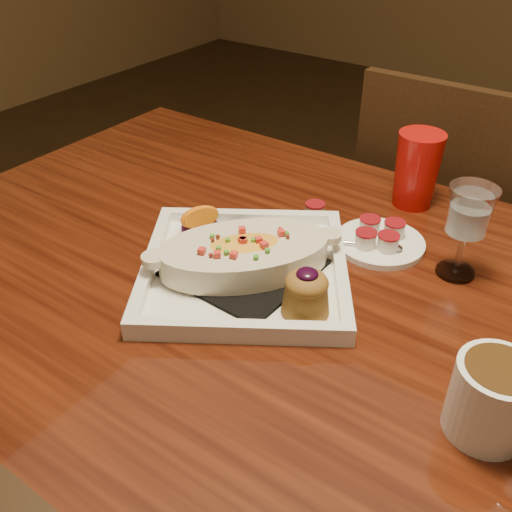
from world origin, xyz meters
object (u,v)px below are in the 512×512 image
Objects in this scene: red_tumbler at (417,170)px; goblet at (469,216)px; chair_far at (444,244)px; coffee_mug at (495,399)px; saucer at (379,240)px; plate at (248,262)px; table at (319,346)px.

goblet is at bearing -49.83° from red_tumbler.
coffee_mug is at bearing 110.04° from chair_far.
saucer is at bearing 179.59° from goblet.
plate is 0.40m from coffee_mug.
red_tumbler reaches higher than plate.
plate is (-0.12, -0.65, 0.27)m from chair_far.
chair_far is at bearing 90.00° from table.
goblet is (-0.13, 0.27, 0.05)m from coffee_mug.
chair_far reaches higher than saucer.
goblet is 1.01× the size of saucer.
chair_far reaches higher than coffee_mug.
saucer is at bearing -85.95° from red_tumbler.
table is at bearing -128.34° from goblet.
saucer reaches higher than table.
table is at bearing -88.85° from red_tumbler.
goblet is (0.14, -0.46, 0.35)m from chair_far.
table is at bearing -91.69° from saucer.
chair_far is 0.52m from saucer.
table is 0.38m from red_tumbler.
coffee_mug is at bearing -58.40° from red_tumbler.
goblet is at bearing 138.37° from coffee_mug.
table is 0.30m from goblet.
plate is at bearing -107.13° from red_tumbler.
table is 0.32m from coffee_mug.
chair_far is 6.22× the size of goblet.
goblet reaches higher than plate.
coffee_mug is at bearing -46.50° from saucer.
plate reaches higher than saucer.
coffee_mug is at bearing -44.34° from plate.
chair_far is 6.27× the size of saucer.
plate is 2.88× the size of saucer.
red_tumbler is (-0.14, 0.17, -0.03)m from goblet.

